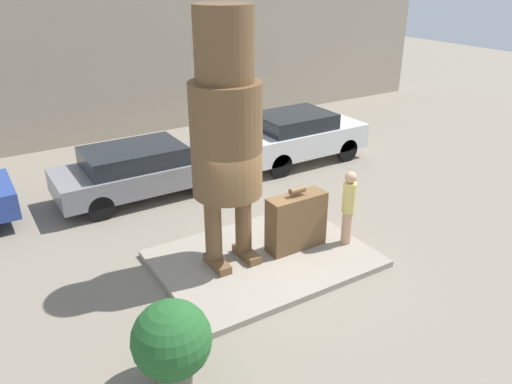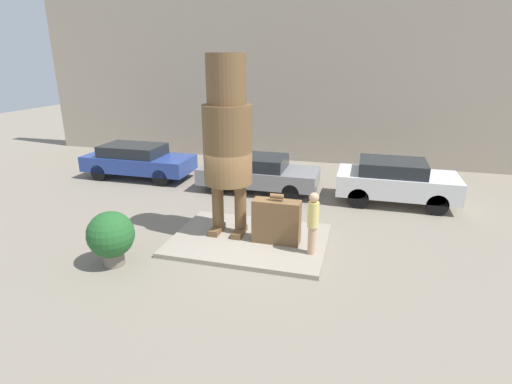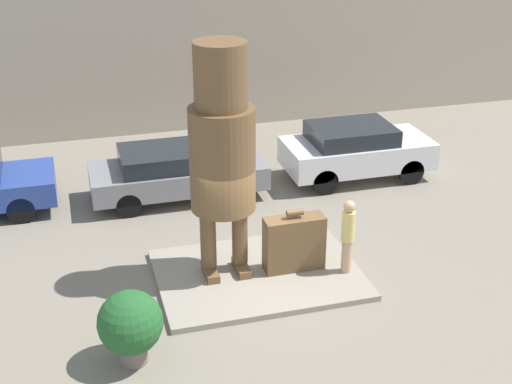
{
  "view_description": "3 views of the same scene",
  "coord_description": "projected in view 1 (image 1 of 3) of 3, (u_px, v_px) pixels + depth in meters",
  "views": [
    {
      "loc": [
        -4.81,
        -7.44,
        5.61
      ],
      "look_at": [
        -0.26,
        -0.11,
        1.69
      ],
      "focal_mm": 35.0,
      "sensor_mm": 36.0,
      "label": 1
    },
    {
      "loc": [
        2.87,
        -9.79,
        4.93
      ],
      "look_at": [
        0.25,
        -0.22,
        1.58
      ],
      "focal_mm": 28.0,
      "sensor_mm": 36.0,
      "label": 2
    },
    {
      "loc": [
        -3.58,
        -12.56,
        8.03
      ],
      "look_at": [
        -0.06,
        -0.05,
        2.03
      ],
      "focal_mm": 50.0,
      "sensor_mm": 36.0,
      "label": 3
    }
  ],
  "objects": [
    {
      "name": "planter_pot",
      "position": [
        172.0,
        342.0,
        7.01
      ],
      "size": [
        1.15,
        1.15,
        1.4
      ],
      "color": "#70665B",
      "rests_on": "ground_plane"
    },
    {
      "name": "parked_car_grey",
      "position": [
        141.0,
        169.0,
        13.05
      ],
      "size": [
        4.53,
        1.83,
        1.39
      ],
      "color": "gray",
      "rests_on": "ground_plane"
    },
    {
      "name": "giant_suitcase",
      "position": [
        296.0,
        221.0,
        10.43
      ],
      "size": [
        1.29,
        0.46,
        1.39
      ],
      "color": "brown",
      "rests_on": "pedestal"
    },
    {
      "name": "parked_car_white",
      "position": [
        298.0,
        135.0,
        15.41
      ],
      "size": [
        4.06,
        1.89,
        1.55
      ],
      "color": "silver",
      "rests_on": "ground_plane"
    },
    {
      "name": "pedestal",
      "position": [
        264.0,
        259.0,
        10.36
      ],
      "size": [
        4.28,
        3.14,
        0.13
      ],
      "color": "gray",
      "rests_on": "ground_plane"
    },
    {
      "name": "building_backdrop",
      "position": [
        103.0,
        20.0,
        16.36
      ],
      "size": [
        28.0,
        0.6,
        7.97
      ],
      "color": "tan",
      "rests_on": "ground_plane"
    },
    {
      "name": "ground_plane",
      "position": [
        264.0,
        261.0,
        10.38
      ],
      "size": [
        60.0,
        60.0,
        0.0
      ],
      "primitive_type": "plane",
      "color": "gray"
    },
    {
      "name": "statue_figure",
      "position": [
        226.0,
        124.0,
        9.02
      ],
      "size": [
        1.33,
        1.33,
        4.92
      ],
      "color": "brown",
      "rests_on": "pedestal"
    },
    {
      "name": "tourist",
      "position": [
        349.0,
        205.0,
        10.46
      ],
      "size": [
        0.28,
        0.28,
        1.66
      ],
      "color": "tan",
      "rests_on": "pedestal"
    }
  ]
}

